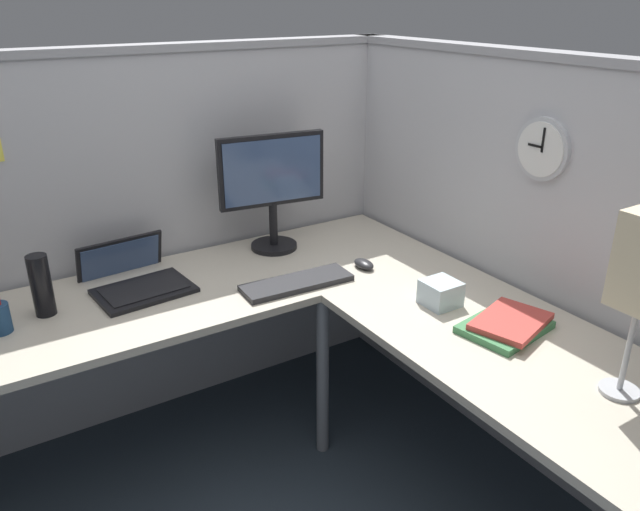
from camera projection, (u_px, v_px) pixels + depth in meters
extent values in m
plane|color=#2D3842|center=(310.00, 486.00, 2.39)|extent=(6.80, 6.80, 0.00)
cube|color=#B2B2B7|center=(126.00, 248.00, 2.59)|extent=(2.57, 0.10, 1.55)
cube|color=#939399|center=(100.00, 50.00, 2.28)|extent=(2.57, 0.12, 0.03)
cube|color=#B2B2B7|center=(544.00, 279.00, 2.31)|extent=(0.10, 2.37, 1.55)
cube|color=#939399|center=(579.00, 58.00, 2.00)|extent=(0.12, 2.37, 0.03)
cube|color=beige|center=(157.00, 298.00, 2.29)|extent=(2.35, 0.66, 0.03)
cube|color=beige|center=(545.00, 367.00, 1.87)|extent=(0.66, 1.49, 0.03)
cylinder|color=slate|center=(323.00, 378.00, 2.46)|extent=(0.05, 0.05, 0.70)
cylinder|color=black|center=(274.00, 246.00, 2.70)|extent=(0.20, 0.20, 0.02)
cylinder|color=black|center=(273.00, 224.00, 2.66)|extent=(0.04, 0.04, 0.20)
cube|color=black|center=(272.00, 170.00, 2.57)|extent=(0.46, 0.09, 0.30)
cube|color=#384C72|center=(273.00, 171.00, 2.55)|extent=(0.42, 0.06, 0.26)
cube|color=black|center=(144.00, 291.00, 2.30)|extent=(0.36, 0.27, 0.02)
cube|color=black|center=(144.00, 288.00, 2.29)|extent=(0.31, 0.21, 0.00)
cube|color=black|center=(120.00, 262.00, 2.45)|extent=(0.34, 0.10, 0.22)
cube|color=#384C72|center=(121.00, 263.00, 2.44)|extent=(0.31, 0.08, 0.18)
cube|color=#232326|center=(297.00, 283.00, 2.35)|extent=(0.44, 0.16, 0.02)
ellipsoid|color=#232326|center=(364.00, 264.00, 2.50)|extent=(0.06, 0.10, 0.03)
cylinder|color=black|center=(41.00, 285.00, 2.11)|extent=(0.07, 0.07, 0.22)
cube|color=#3F7F4C|center=(505.00, 327.00, 2.04)|extent=(0.31, 0.25, 0.02)
cube|color=#BF3F38|center=(511.00, 321.00, 2.03)|extent=(0.31, 0.26, 0.02)
cylinder|color=#B7BABF|center=(619.00, 390.00, 1.72)|extent=(0.11, 0.11, 0.01)
cylinder|color=#B7BABF|center=(628.00, 349.00, 1.67)|extent=(0.02, 0.02, 0.27)
cube|color=silver|center=(441.00, 293.00, 2.20)|extent=(0.12, 0.12, 0.09)
cylinder|color=#B7BABF|center=(543.00, 149.00, 2.13)|extent=(0.03, 0.22, 0.22)
cylinder|color=white|center=(540.00, 150.00, 2.12)|extent=(0.00, 0.19, 0.19)
cube|color=black|center=(535.00, 146.00, 2.13)|extent=(0.00, 0.06, 0.01)
cube|color=black|center=(543.00, 140.00, 2.09)|extent=(0.00, 0.01, 0.08)
cube|color=pink|center=(255.00, 156.00, 2.70)|extent=(0.07, 0.00, 0.06)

